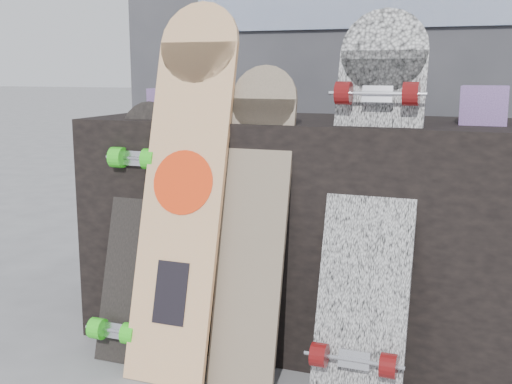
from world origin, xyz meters
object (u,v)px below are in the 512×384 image
at_px(vendor_table, 315,231).
at_px(skateboard_dark, 133,228).
at_px(longboard_geisha, 185,177).
at_px(longboard_celtic, 254,215).
at_px(longboard_cascadia, 371,195).

distance_m(vendor_table, skateboard_dark, 0.64).
distance_m(vendor_table, longboard_geisha, 0.54).
distance_m(vendor_table, longboard_celtic, 0.38).
xyz_separation_m(vendor_table, skateboard_dark, (-0.55, -0.34, 0.04)).
bearing_deg(longboard_cascadia, longboard_celtic, -173.09).
xyz_separation_m(vendor_table, longboard_cascadia, (0.25, -0.30, 0.20)).
height_order(vendor_table, longboard_cascadia, longboard_cascadia).
relative_size(vendor_table, longboard_cascadia, 1.38).
bearing_deg(skateboard_dark, longboard_cascadia, 2.69).
bearing_deg(skateboard_dark, vendor_table, 31.70).
distance_m(longboard_geisha, longboard_cascadia, 0.59).
bearing_deg(longboard_cascadia, vendor_table, 130.02).
xyz_separation_m(longboard_geisha, longboard_cascadia, (0.59, 0.05, -0.03)).
xyz_separation_m(vendor_table, longboard_geisha, (-0.34, -0.35, 0.23)).
xyz_separation_m(longboard_geisha, skateboard_dark, (-0.21, 0.01, -0.19)).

